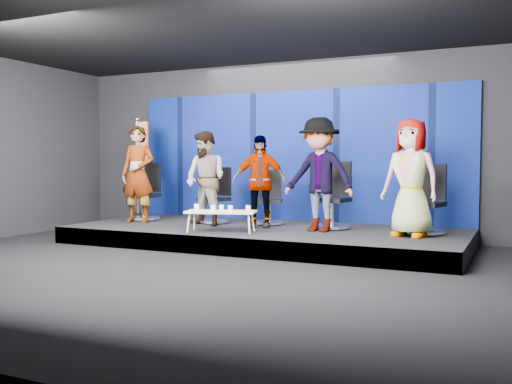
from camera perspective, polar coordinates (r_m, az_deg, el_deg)
ground at (r=8.10m, az=-6.55°, el=-7.50°), size 10.00×10.00×0.00m
room_walls at (r=8.02m, az=-6.65°, el=9.84°), size 10.02×8.02×3.51m
riser at (r=10.26m, az=0.83°, el=-4.41°), size 7.00×3.00×0.30m
backdrop at (r=11.51m, az=3.82°, el=3.63°), size 7.00×0.08×2.60m
chair_a at (r=11.78m, az=-11.00°, el=-0.91°), size 0.73×0.73×1.16m
panelist_a at (r=11.27m, az=-11.74°, el=1.75°), size 0.74×0.53×1.88m
chair_b at (r=11.01m, az=-4.06°, el=-1.27°), size 0.73×0.73×1.08m
panelist_b at (r=10.52m, az=-5.04°, el=1.34°), size 0.98×0.84×1.74m
chair_c at (r=10.73m, az=1.37°, el=-1.47°), size 0.73×0.73×1.02m
panelist_c at (r=10.24m, az=0.33°, el=1.07°), size 1.05×0.70×1.66m
chair_d at (r=10.15m, az=7.74°, el=-1.44°), size 0.75×0.75×1.19m
panelist_d at (r=9.67m, az=6.33°, el=1.74°), size 1.33×0.87×1.93m
chair_e at (r=9.70m, az=16.72°, el=-1.84°), size 0.78×0.78×1.14m
panelist_e at (r=9.23m, az=15.22°, el=1.35°), size 1.02×0.78×1.85m
coffee_table at (r=9.58m, az=-3.52°, el=-2.05°), size 1.26×0.80×0.36m
mug_a at (r=9.70m, az=-5.95°, el=-1.51°), size 0.09×0.09×0.11m
mug_b at (r=9.56m, az=-4.31°, el=-1.60°), size 0.08×0.08×0.10m
mug_c at (r=9.70m, az=-3.46°, el=-1.55°), size 0.08×0.08×0.09m
mug_d at (r=9.44m, az=-2.57°, el=-1.65°), size 0.08×0.08×0.10m
mug_e at (r=9.50m, az=-0.80°, el=-1.63°), size 0.08×0.08×0.10m
flag_stand at (r=12.30m, az=-11.49°, el=2.73°), size 0.48×0.28×2.13m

